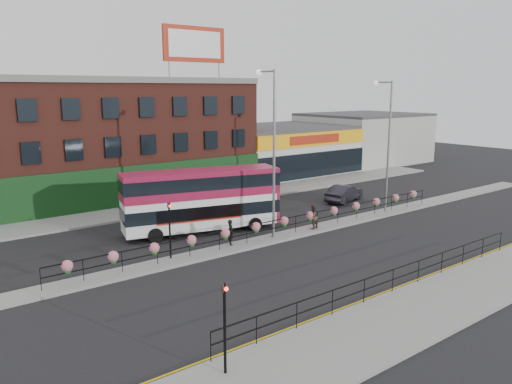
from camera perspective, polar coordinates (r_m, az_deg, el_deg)
ground at (r=32.57m, az=3.22°, el=-5.17°), size 120.00×120.00×0.00m
south_pavement at (r=25.23m, az=21.59°, el=-10.96°), size 60.00×4.00×0.15m
north_pavement at (r=42.07m, az=-7.47°, el=-1.25°), size 60.00×4.00×0.15m
median at (r=32.54m, az=3.22°, el=-5.04°), size 60.00×1.60×0.15m
yellow_line_inner at (r=26.39m, az=17.26°, el=-9.80°), size 60.00×0.10×0.01m
yellow_line_outer at (r=26.30m, az=17.58°, el=-9.90°), size 60.00×0.10×0.01m
brick_building at (r=46.73m, az=-16.86°, el=5.92°), size 25.00×12.21×10.30m
supermarket at (r=57.10m, az=2.46°, el=4.88°), size 15.00×12.25×5.30m
warehouse_east at (r=67.47m, az=12.13°, el=6.11°), size 14.50×12.00×6.30m
billboard at (r=45.00m, az=-7.05°, el=16.40°), size 6.00×0.29×4.40m
median_railing at (r=32.28m, az=3.24°, el=-3.39°), size 30.04×0.56×1.23m
south_railing at (r=24.31m, az=15.39°, el=-9.16°), size 20.04×0.05×1.12m
double_decker_bus at (r=33.25m, az=-6.19°, el=-0.26°), size 10.70×4.96×4.21m
car at (r=43.12m, az=10.06°, el=-0.13°), size 3.92×5.22×1.45m
pedestrian_a at (r=30.31m, az=-2.90°, el=-4.62°), size 0.84×0.79×1.56m
pedestrian_b at (r=33.86m, az=6.52°, el=-2.83°), size 1.01×0.89×1.67m
lamp_column_west at (r=31.08m, az=1.78°, el=6.00°), size 0.38×1.84×10.47m
lamp_column_east at (r=39.10m, az=14.69°, el=6.31°), size 0.36×1.74×9.90m
traffic_light_south at (r=16.65m, az=-3.61°, el=-13.11°), size 0.15×0.28×3.65m
traffic_light_median at (r=27.88m, az=-9.87°, el=-2.96°), size 0.15×0.28×3.65m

